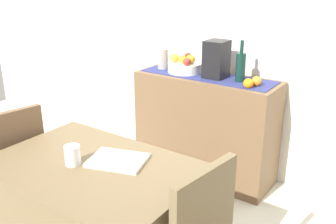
# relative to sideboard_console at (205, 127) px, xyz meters

# --- Properties ---
(room_wall_rear) EXTENTS (6.40, 0.06, 2.70)m
(room_wall_rear) POSITION_rel_sideboard_console_xyz_m (-0.05, 0.26, 0.92)
(room_wall_rear) COLOR silver
(room_wall_rear) RESTS_ON ground
(sideboard_console) EXTENTS (1.16, 0.42, 0.87)m
(sideboard_console) POSITION_rel_sideboard_console_xyz_m (0.00, 0.00, 0.00)
(sideboard_console) COLOR brown
(sideboard_console) RESTS_ON ground
(table_runner) EXTENTS (1.09, 0.32, 0.01)m
(table_runner) POSITION_rel_sideboard_console_xyz_m (0.00, 0.00, 0.44)
(table_runner) COLOR navy
(table_runner) RESTS_ON sideboard_console
(fruit_bowl) EXTENTS (0.28, 0.28, 0.08)m
(fruit_bowl) POSITION_rel_sideboard_console_xyz_m (-0.21, 0.00, 0.48)
(fruit_bowl) COLOR white
(fruit_bowl) RESTS_ON table_runner
(apple_front) EXTENTS (0.07, 0.07, 0.07)m
(apple_front) POSITION_rel_sideboard_console_xyz_m (-0.22, -0.03, 0.55)
(apple_front) COLOR gold
(apple_front) RESTS_ON fruit_bowl
(apple_upper) EXTENTS (0.06, 0.06, 0.06)m
(apple_upper) POSITION_rel_sideboard_console_xyz_m (-0.14, -0.07, 0.55)
(apple_upper) COLOR #B8362B
(apple_upper) RESTS_ON fruit_bowl
(apple_center) EXTENTS (0.08, 0.08, 0.08)m
(apple_center) POSITION_rel_sideboard_console_xyz_m (-0.29, -0.03, 0.56)
(apple_center) COLOR gold
(apple_center) RESTS_ON fruit_bowl
(apple_left) EXTENTS (0.07, 0.07, 0.07)m
(apple_left) POSITION_rel_sideboard_console_xyz_m (-0.21, 0.06, 0.55)
(apple_left) COLOR red
(apple_left) RESTS_ON fruit_bowl
(apple_right) EXTENTS (0.07, 0.07, 0.07)m
(apple_right) POSITION_rel_sideboard_console_xyz_m (-0.16, 0.00, 0.55)
(apple_right) COLOR gold
(apple_right) RESTS_ON fruit_bowl
(wine_bottle) EXTENTS (0.07, 0.07, 0.32)m
(wine_bottle) POSITION_rel_sideboard_console_xyz_m (0.28, 0.00, 0.55)
(wine_bottle) COLOR #102E27
(wine_bottle) RESTS_ON sideboard_console
(coffee_maker) EXTENTS (0.16, 0.18, 0.29)m
(coffee_maker) POSITION_rel_sideboard_console_xyz_m (0.08, 0.00, 0.58)
(coffee_maker) COLOR black
(coffee_maker) RESTS_ON sideboard_console
(ceramic_vase) EXTENTS (0.09, 0.09, 0.17)m
(ceramic_vase) POSITION_rel_sideboard_console_xyz_m (-0.43, 0.00, 0.52)
(ceramic_vase) COLOR #99958D
(ceramic_vase) RESTS_ON sideboard_console
(orange_loose_mid) EXTENTS (0.07, 0.07, 0.07)m
(orange_loose_mid) POSITION_rel_sideboard_console_xyz_m (0.43, -0.04, 0.47)
(orange_loose_mid) COLOR orange
(orange_loose_mid) RESTS_ON sideboard_console
(orange_loose_far) EXTENTS (0.07, 0.07, 0.07)m
(orange_loose_far) POSITION_rel_sideboard_console_xyz_m (0.40, -0.12, 0.47)
(orange_loose_far) COLOR orange
(orange_loose_far) RESTS_ON sideboard_console
(open_book) EXTENTS (0.33, 0.29, 0.02)m
(open_book) POSITION_rel_sideboard_console_xyz_m (0.22, -1.31, 0.31)
(open_book) COLOR white
(open_book) RESTS_ON dining_table
(coffee_cup) EXTENTS (0.08, 0.08, 0.10)m
(coffee_cup) POSITION_rel_sideboard_console_xyz_m (0.05, -1.46, 0.36)
(coffee_cup) COLOR silver
(coffee_cup) RESTS_ON dining_table
(chair_near_window) EXTENTS (0.47, 0.47, 0.90)m
(chair_near_window) POSITION_rel_sideboard_console_xyz_m (-0.66, -1.41, -0.17)
(chair_near_window) COLOR brown
(chair_near_window) RESTS_ON ground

